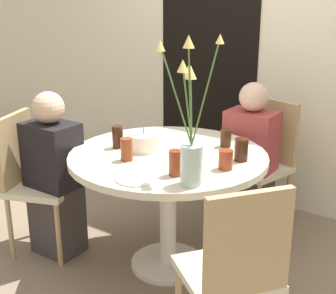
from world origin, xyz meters
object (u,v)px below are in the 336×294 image
side_plate (137,178)px  drink_glass_4 (226,160)px  chair_near_front (264,156)px  drink_glass_2 (226,138)px  chair_far_back (235,268)px  drink_glass_0 (241,150)px  birthday_cake (144,142)px  drink_glass_3 (127,149)px  person_guest (54,180)px  drink_glass_5 (118,137)px  flower_vase (190,138)px  drink_glass_1 (175,163)px  chair_left_flank (32,175)px  person_woman (250,164)px

side_plate → drink_glass_4: 0.50m
chair_near_front → side_plate: (-0.14, -1.31, 0.23)m
chair_near_front → drink_glass_2: 0.64m
chair_far_back → drink_glass_0: bearing=-117.9°
birthday_cake → drink_glass_3: bearing=-81.0°
person_guest → drink_glass_4: bearing=11.8°
chair_near_front → drink_glass_3: 1.21m
drink_glass_5 → flower_vase: bearing=-19.8°
side_plate → drink_glass_1: (0.13, 0.16, 0.06)m
drink_glass_4 → person_guest: (-1.11, -0.23, -0.30)m
birthday_cake → drink_glass_3: birthday_cake is taller
side_plate → drink_glass_2: bearing=80.6°
chair_near_front → person_guest: size_ratio=0.85×
chair_left_flank → chair_far_back: same height
birthday_cake → drink_glass_0: bearing=16.2°
chair_far_back → drink_glass_3: (-0.86, 0.32, 0.29)m
chair_far_back → chair_near_front: bearing=-124.2°
chair_far_back → drink_glass_1: size_ratio=6.87×
drink_glass_0 → drink_glass_3: drink_glass_3 is taller
chair_near_front → drink_glass_4: (0.16, -0.92, 0.28)m
chair_left_flank → birthday_cake: size_ratio=4.83×
side_plate → drink_glass_1: drink_glass_1 is taller
chair_near_front → drink_glass_0: 0.82m
drink_glass_3 → drink_glass_4: (0.53, 0.19, -0.01)m
drink_glass_1 → drink_glass_2: 0.58m
flower_vase → side_plate: (-0.26, -0.10, -0.24)m
drink_glass_2 → person_woman: (-0.02, 0.42, -0.30)m
side_plate → drink_glass_4: (0.31, 0.39, 0.05)m
chair_near_front → drink_glass_2: (-0.02, -0.58, 0.28)m
flower_vase → drink_glass_1: flower_vase is taller
side_plate → drink_glass_2: drink_glass_2 is taller
flower_vase → person_woman: size_ratio=0.68×
drink_glass_4 → drink_glass_0: bearing=87.4°
drink_glass_3 → drink_glass_5: (-0.19, 0.15, 0.00)m
drink_glass_1 → drink_glass_3: size_ratio=1.04×
drink_glass_2 → person_woman: person_woman is taller
birthday_cake → person_woman: (0.36, 0.76, -0.30)m
drink_glass_0 → chair_far_back: bearing=-64.8°
drink_glass_1 → person_guest: person_guest is taller
drink_glass_5 → chair_left_flank: bearing=-155.9°
chair_far_back → drink_glass_3: bearing=-73.5°
drink_glass_5 → chair_near_front: bearing=60.1°
flower_vase → drink_glass_5: flower_vase is taller
chair_near_front → drink_glass_0: (0.17, -0.75, 0.29)m
side_plate → drink_glass_4: bearing=51.8°
flower_vase → drink_glass_0: flower_vase is taller
chair_far_back → drink_glass_4: size_ratio=8.69×
drink_glass_2 → flower_vase: bearing=-77.8°
drink_glass_3 → drink_glass_5: 0.24m
chair_far_back → drink_glass_1: 0.65m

